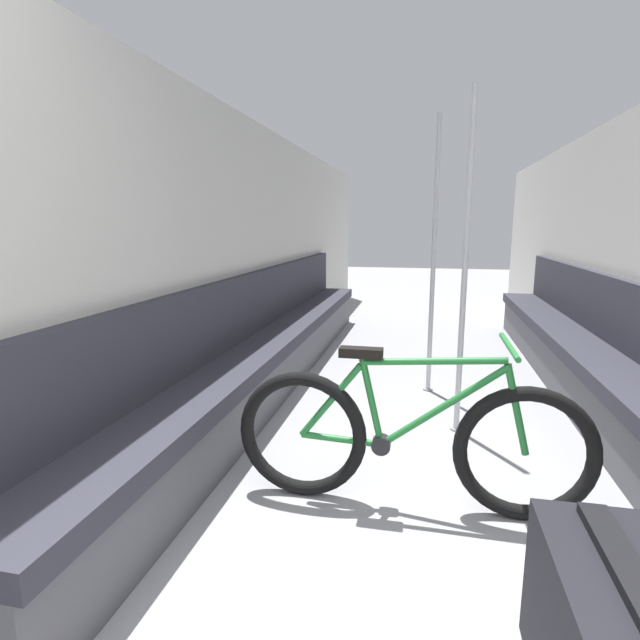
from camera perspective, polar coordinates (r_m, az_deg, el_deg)
wall_left at (r=4.19m, az=-8.35°, el=7.37°), size 0.10×10.24×2.14m
wall_right at (r=4.19m, az=32.46°, el=5.79°), size 0.10×10.24×2.14m
bench_seat_row_left at (r=4.11m, az=-5.62°, el=-3.39°), size 0.43×5.72×0.94m
bench_seat_row_right at (r=4.11m, az=28.93°, el=-4.74°), size 0.43×5.72×0.94m
bicycle at (r=2.42m, az=10.07°, el=-13.36°), size 1.66×0.46×0.82m
grab_pole_near at (r=3.21m, az=16.21°, el=5.30°), size 0.08×0.08×2.12m
grab_pole_far at (r=3.97m, az=12.83°, el=6.47°), size 0.08×0.08×2.12m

